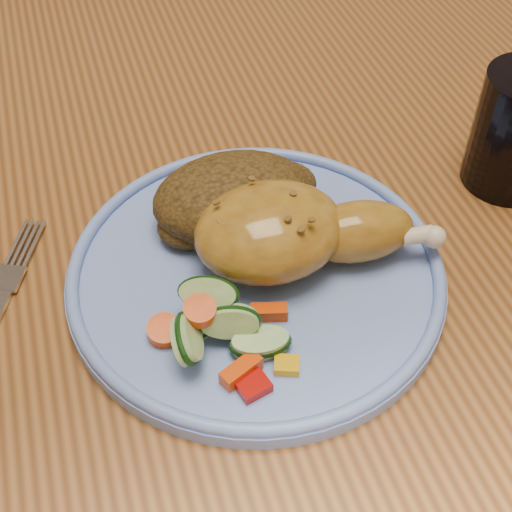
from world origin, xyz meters
name	(u,v)px	position (x,y,z in m)	size (l,w,h in m)	color
dining_table	(266,262)	(0.00, 0.00, 0.67)	(0.90, 1.40, 0.75)	brown
chair_far	(153,72)	(0.00, 0.63, 0.49)	(0.42, 0.42, 0.91)	#4C2D16
plate	(256,275)	(-0.04, -0.09, 0.76)	(0.29, 0.29, 0.01)	#6C8BDE
plate_rim	(256,265)	(-0.04, -0.09, 0.77)	(0.29, 0.29, 0.01)	#6C8BDE
chicken_leg	(291,231)	(-0.01, -0.08, 0.79)	(0.19, 0.09, 0.06)	#AC7924
rice_pilaf	(236,198)	(-0.04, -0.03, 0.78)	(0.14, 0.09, 0.06)	#4F3713
vegetable_pile	(217,327)	(-0.08, -0.14, 0.78)	(0.10, 0.10, 0.05)	#A50A05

